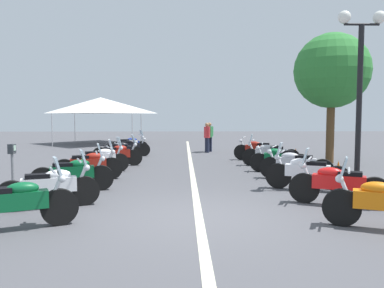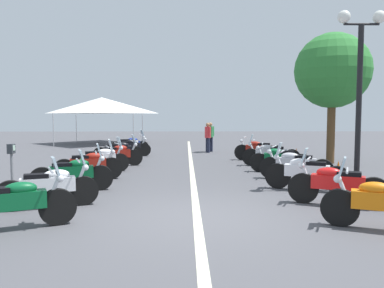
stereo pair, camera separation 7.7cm
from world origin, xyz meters
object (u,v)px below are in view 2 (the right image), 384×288
(motorcycle_right_row_3, at_px, (295,165))
(event_tent, at_px, (102,105))
(motorcycle_left_row_2, at_px, (73,173))
(motorcycle_right_row_1, at_px, (336,184))
(motorcycle_left_row_4, at_px, (101,159))
(motorcycle_left_row_3, at_px, (89,164))
(roadside_tree_0, at_px, (333,71))
(traffic_cone_2, at_px, (296,156))
(motorcycle_left_row_1, at_px, (50,186))
(bystander_0, at_px, (210,135))
(motorcycle_left_row_0, at_px, (11,203))
(traffic_cone_1, at_px, (338,172))
(motorcycle_left_row_5, at_px, (117,154))
(motorcycle_left_row_8, at_px, (130,144))
(motorcycle_right_row_5, at_px, (270,154))
(motorcycle_right_row_2, at_px, (306,172))
(motorcycle_right_row_4, at_px, (279,159))
(parking_meter, at_px, (12,161))
(bystander_1, at_px, (208,135))
(motorcycle_right_row_6, at_px, (258,150))
(motorcycle_left_row_6, at_px, (119,151))
(street_lamp_twin_globe, at_px, (360,67))
(motorcycle_left_row_7, at_px, (129,147))

(motorcycle_right_row_3, bearing_deg, event_tent, -35.12)
(motorcycle_left_row_2, xyz_separation_m, motorcycle_right_row_1, (-1.64, -6.09, 0.00))
(motorcycle_left_row_4, bearing_deg, motorcycle_left_row_3, -113.42)
(motorcycle_left_row_3, height_order, roadside_tree_0, roadside_tree_0)
(traffic_cone_2, bearing_deg, motorcycle_left_row_1, 135.47)
(traffic_cone_2, distance_m, bystander_0, 5.93)
(motorcycle_left_row_0, height_order, traffic_cone_1, motorcycle_left_row_0)
(motorcycle_left_row_5, bearing_deg, motorcycle_left_row_8, 74.05)
(motorcycle_left_row_2, bearing_deg, motorcycle_left_row_5, 72.40)
(motorcycle_left_row_8, height_order, motorcycle_right_row_5, motorcycle_right_row_5)
(motorcycle_left_row_0, distance_m, motorcycle_left_row_2, 3.29)
(motorcycle_left_row_3, height_order, motorcycle_right_row_2, motorcycle_right_row_2)
(motorcycle_left_row_8, bearing_deg, motorcycle_right_row_4, -68.70)
(parking_meter, relative_size, bystander_1, 0.82)
(motorcycle_left_row_0, distance_m, motorcycle_left_row_1, 1.56)
(motorcycle_right_row_2, distance_m, bystander_1, 10.37)
(motorcycle_right_row_4, bearing_deg, traffic_cone_2, -105.40)
(motorcycle_left_row_3, xyz_separation_m, motorcycle_left_row_4, (1.55, 0.00, -0.01))
(traffic_cone_1, relative_size, traffic_cone_2, 1.00)
(motorcycle_right_row_6, distance_m, event_tent, 13.76)
(motorcycle_left_row_6, height_order, traffic_cone_2, motorcycle_left_row_6)
(event_tent, bearing_deg, motorcycle_right_row_5, -143.12)
(motorcycle_left_row_4, xyz_separation_m, street_lamp_twin_globe, (-3.16, -7.36, 2.70))
(motorcycle_right_row_3, bearing_deg, motorcycle_right_row_2, 107.27)
(motorcycle_right_row_3, bearing_deg, motorcycle_right_row_1, 112.74)
(motorcycle_left_row_0, relative_size, bystander_0, 1.29)
(motorcycle_left_row_5, bearing_deg, motorcycle_right_row_4, -34.16)
(motorcycle_left_row_0, height_order, event_tent, event_tent)
(motorcycle_left_row_3, bearing_deg, motorcycle_right_row_1, -45.96)
(motorcycle_right_row_2, relative_size, traffic_cone_2, 3.31)
(motorcycle_left_row_0, bearing_deg, traffic_cone_1, 7.23)
(motorcycle_left_row_1, xyz_separation_m, motorcycle_left_row_2, (1.73, 0.02, 0.01))
(motorcycle_right_row_5, distance_m, traffic_cone_2, 1.60)
(motorcycle_right_row_1, bearing_deg, motorcycle_right_row_4, -65.50)
(motorcycle_left_row_0, relative_size, event_tent, 0.36)
(motorcycle_left_row_0, xyz_separation_m, motorcycle_left_row_3, (5.02, -0.03, 0.00))
(bystander_1, bearing_deg, motorcycle_left_row_7, -176.35)
(motorcycle_left_row_3, bearing_deg, motorcycle_right_row_5, 9.55)
(traffic_cone_1, bearing_deg, motorcycle_left_row_4, 75.61)
(motorcycle_right_row_2, bearing_deg, motorcycle_left_row_2, 22.95)
(motorcycle_right_row_4, bearing_deg, event_tent, -44.30)
(motorcycle_left_row_6, bearing_deg, motorcycle_left_row_0, -106.69)
(motorcycle_right_row_6, bearing_deg, motorcycle_left_row_5, 36.50)
(event_tent, bearing_deg, motorcycle_right_row_2, -152.07)
(motorcycle_left_row_1, height_order, motorcycle_left_row_8, motorcycle_left_row_1)
(motorcycle_left_row_4, height_order, motorcycle_right_row_3, motorcycle_left_row_4)
(traffic_cone_2, xyz_separation_m, roadside_tree_0, (-0.11, -1.36, 3.42))
(event_tent, bearing_deg, motorcycle_left_row_8, -157.12)
(motorcycle_right_row_5, height_order, bystander_0, bystander_0)
(motorcycle_left_row_1, relative_size, motorcycle_right_row_1, 1.01)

